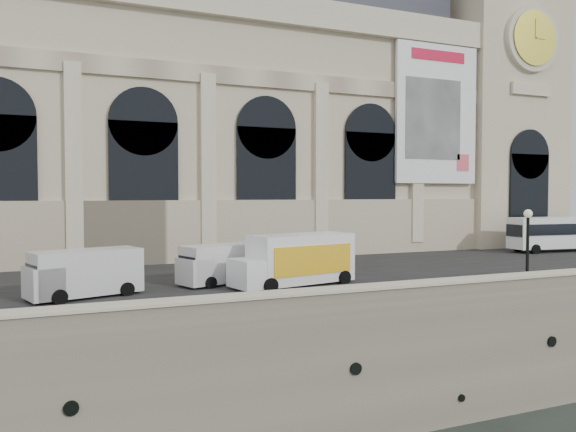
% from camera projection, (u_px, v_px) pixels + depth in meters
% --- Properties ---
extents(quay, '(160.00, 70.00, 6.00)m').
position_uv_depth(quay, '(165.00, 278.00, 56.79)').
color(quay, gray).
rests_on(quay, ground).
extents(street, '(160.00, 24.00, 0.06)m').
position_uv_depth(street, '(224.00, 276.00, 37.34)').
color(street, '#2D2D2D').
rests_on(street, quay).
extents(parapet, '(160.00, 1.40, 1.21)m').
position_uv_depth(parapet, '(310.00, 303.00, 24.99)').
color(parapet, gray).
rests_on(parapet, quay).
extents(museum, '(69.00, 18.70, 29.10)m').
position_uv_depth(museum, '(105.00, 102.00, 50.00)').
color(museum, beige).
rests_on(museum, quay).
extents(clock_pavilion, '(13.00, 14.72, 36.70)m').
position_uv_depth(clock_pavilion, '(481.00, 87.00, 62.72)').
color(clock_pavilion, beige).
rests_on(clock_pavilion, quay).
extents(bus_right, '(11.38, 3.50, 3.30)m').
position_uv_depth(bus_right, '(563.00, 232.00, 53.07)').
color(bus_right, white).
rests_on(bus_right, quay).
extents(van_b, '(5.82, 3.68, 2.43)m').
position_uv_depth(van_b, '(220.00, 264.00, 33.83)').
color(van_b, silver).
rests_on(van_b, quay).
extents(van_c, '(6.09, 3.75, 2.54)m').
position_uv_depth(van_c, '(80.00, 274.00, 29.36)').
color(van_c, silver).
rests_on(van_c, quay).
extents(box_truck, '(7.98, 3.97, 3.08)m').
position_uv_depth(box_truck, '(295.00, 260.00, 33.36)').
color(box_truck, white).
rests_on(box_truck, quay).
extents(lamp_right, '(0.47, 0.47, 4.63)m').
position_uv_depth(lamp_right, '(527.00, 251.00, 31.29)').
color(lamp_right, black).
rests_on(lamp_right, quay).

